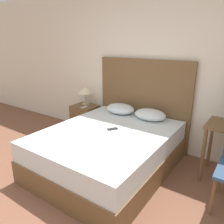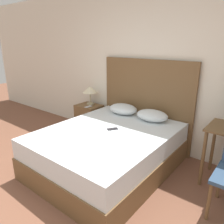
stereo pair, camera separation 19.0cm
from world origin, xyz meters
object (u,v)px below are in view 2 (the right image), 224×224
(table_lamp, at_px, (90,90))
(bed, at_px, (108,150))
(phone_on_nightstand, at_px, (88,107))
(phone_on_bed, at_px, (112,129))
(nightstand, at_px, (89,119))

(table_lamp, bearing_deg, bed, -36.86)
(phone_on_nightstand, bearing_deg, bed, -33.56)
(bed, relative_size, phone_on_nightstand, 13.05)
(table_lamp, height_order, phone_on_nightstand, table_lamp)
(phone_on_bed, xyz_separation_m, nightstand, (-1.16, 0.72, -0.31))
(nightstand, distance_m, phone_on_nightstand, 0.32)
(bed, relative_size, phone_on_bed, 12.21)
(table_lamp, bearing_deg, phone_on_nightstand, -58.21)
(bed, height_order, table_lamp, table_lamp)
(phone_on_bed, bearing_deg, table_lamp, 146.32)
(bed, bearing_deg, table_lamp, 143.14)
(phone_on_bed, xyz_separation_m, phone_on_nightstand, (-1.09, 0.62, -0.01))
(phone_on_bed, bearing_deg, bed, -103.44)
(bed, xyz_separation_m, nightstand, (-1.14, 0.80, -0.00))
(table_lamp, relative_size, phone_on_nightstand, 2.36)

